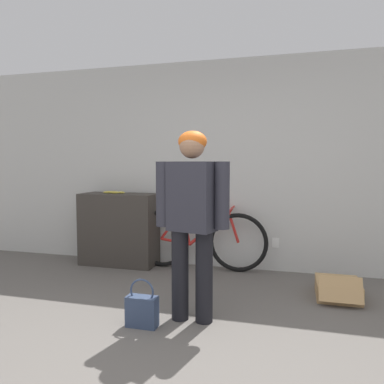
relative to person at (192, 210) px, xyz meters
The scene contains 7 objects.
wall_back 1.74m from the person, 88.33° to the left, with size 8.00×0.07×2.60m.
side_shelf 2.06m from the person, 133.90° to the left, with size 0.98×0.42×0.93m.
person is the anchor object (origin of this frame).
bicycle 1.63m from the person, 102.34° to the left, with size 1.70×0.46×0.79m.
banana 2.03m from the person, 135.23° to the left, with size 0.32×0.08×0.03m.
handbag 0.90m from the person, 147.29° to the right, with size 0.25×0.12×0.40m.
cardboard_box 1.75m from the person, 35.88° to the left, with size 0.41×0.56×0.26m.
Camera 1 is at (0.77, -1.98, 1.32)m, focal length 35.00 mm.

